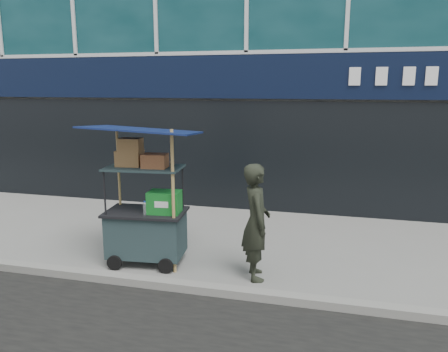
# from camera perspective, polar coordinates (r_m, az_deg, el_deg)

# --- Properties ---
(ground) EXTENTS (80.00, 80.00, 0.00)m
(ground) POSITION_cam_1_polar(r_m,az_deg,el_deg) (6.30, -4.61, -13.90)
(ground) COLOR slate
(ground) RESTS_ON ground
(curb) EXTENTS (80.00, 0.18, 0.12)m
(curb) POSITION_cam_1_polar(r_m,az_deg,el_deg) (6.11, -5.24, -14.17)
(curb) COLOR gray
(curb) RESTS_ON ground
(vendor_cart) EXTENTS (1.71, 1.28, 2.17)m
(vendor_cart) POSITION_cam_1_polar(r_m,az_deg,el_deg) (6.82, -10.06, -5.16)
(vendor_cart) COLOR #192A2B
(vendor_cart) RESTS_ON ground
(vendor_man) EXTENTS (0.58, 0.71, 1.67)m
(vendor_man) POSITION_cam_1_polar(r_m,az_deg,el_deg) (6.21, 4.22, -5.98)
(vendor_man) COLOR black
(vendor_man) RESTS_ON ground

